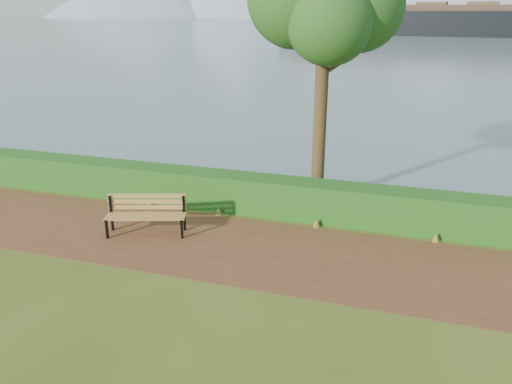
% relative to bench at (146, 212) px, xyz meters
% --- Properties ---
extents(ground, '(140.00, 140.00, 0.00)m').
position_rel_bench_xyz_m(ground, '(2.36, -0.43, -0.56)').
color(ground, '#415718').
rests_on(ground, ground).
extents(path, '(40.00, 3.40, 0.01)m').
position_rel_bench_xyz_m(path, '(2.36, -0.13, -0.56)').
color(path, '#53321C').
rests_on(path, ground).
extents(hedge, '(32.00, 0.85, 1.00)m').
position_rel_bench_xyz_m(hedge, '(2.36, 2.17, -0.06)').
color(hedge, '#164D16').
rests_on(hedge, ground).
extents(water, '(700.00, 510.00, 0.00)m').
position_rel_bench_xyz_m(water, '(2.36, 259.57, -0.56)').
color(water, slate).
rests_on(water, ground).
extents(bench, '(2.03, 1.13, 0.98)m').
position_rel_bench_xyz_m(bench, '(0.00, 0.00, 0.00)').
color(bench, black).
rests_on(bench, ground).
extents(cargo_ship, '(74.10, 19.41, 22.25)m').
position_rel_bench_xyz_m(cargo_ship, '(12.71, 114.29, 2.75)').
color(cargo_ship, black).
rests_on(cargo_ship, ground).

